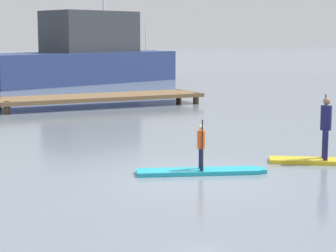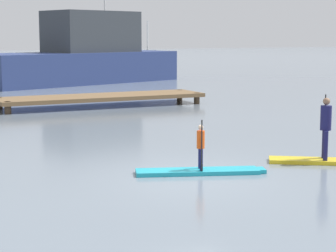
# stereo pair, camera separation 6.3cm
# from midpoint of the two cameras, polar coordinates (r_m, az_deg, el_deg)

# --- Properties ---
(ground_plane) EXTENTS (240.00, 240.00, 0.00)m
(ground_plane) POSITION_cam_midpoint_polar(r_m,az_deg,el_deg) (14.67, 2.01, -4.70)
(ground_plane) COLOR slate
(paddleboard_near) EXTENTS (3.11, 1.58, 0.10)m
(paddleboard_near) POSITION_cam_midpoint_polar(r_m,az_deg,el_deg) (15.07, 2.90, -4.16)
(paddleboard_near) COLOR #1E9EB2
(paddleboard_near) RESTS_ON ground
(paddler_child_solo) EXTENTS (0.24, 0.37, 1.23)m
(paddler_child_solo) POSITION_cam_midpoint_polar(r_m,az_deg,el_deg) (14.93, 2.93, -1.70)
(paddler_child_solo) COLOR #19194C
(paddler_child_solo) RESTS_ON paddleboard_near
(paddler_adult) EXTENTS (0.39, 0.44, 1.67)m
(paddler_adult) POSITION_cam_midpoint_polar(r_m,az_deg,el_deg) (16.61, 14.09, 0.17)
(paddler_adult) COLOR #19194C
(paddler_adult) RESTS_ON paddleboard_far
(fishing_boat_white_large) EXTENTS (15.04, 8.74, 13.06)m
(fishing_boat_white_large) POSITION_cam_midpoint_polar(r_m,az_deg,el_deg) (43.63, -7.89, 6.31)
(fishing_boat_white_large) COLOR navy
(fishing_boat_white_large) RESTS_ON ground
(motor_boat_small_navy) EXTENTS (5.65, 2.81, 4.52)m
(motor_boat_small_navy) POSITION_cam_midpoint_polar(r_m,az_deg,el_deg) (58.19, -2.88, 5.77)
(motor_boat_small_navy) COLOR silver
(motor_boat_small_navy) RESTS_ON ground
(floating_dock) EXTENTS (9.63, 2.44, 0.52)m
(floating_dock) POSITION_cam_midpoint_polar(r_m,az_deg,el_deg) (29.18, -6.20, 2.62)
(floating_dock) COLOR brown
(floating_dock) RESTS_ON ground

